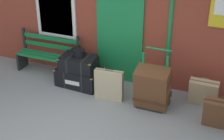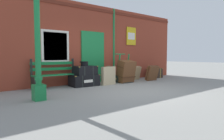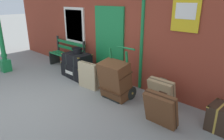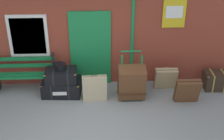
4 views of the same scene
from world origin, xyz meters
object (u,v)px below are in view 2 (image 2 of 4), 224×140
at_px(large_brown_trunk, 126,71).
at_px(corner_trunk, 155,73).
at_px(suitcase_tan, 108,76).
at_px(round_hatbox, 84,63).
at_px(suitcase_slate, 152,73).
at_px(platform_bench, 55,75).
at_px(steamer_trunk_base, 84,80).
at_px(steamer_trunk_middle, 85,70).
at_px(lamp_post, 38,55).
at_px(porters_trolley, 123,76).
at_px(suitcase_oxblood, 135,73).

height_order(large_brown_trunk, corner_trunk, large_brown_trunk).
relative_size(large_brown_trunk, suitcase_tan, 1.28).
bearing_deg(round_hatbox, suitcase_slate, -9.62).
relative_size(platform_bench, corner_trunk, 2.25).
xyz_separation_m(steamer_trunk_base, steamer_trunk_middle, (0.01, -0.04, 0.37)).
xyz_separation_m(round_hatbox, suitcase_slate, (3.20, -0.54, -0.50)).
bearing_deg(corner_trunk, round_hatbox, -178.35).
height_order(lamp_post, steamer_trunk_base, lamp_post).
bearing_deg(suitcase_slate, round_hatbox, 170.38).
height_order(lamp_post, large_brown_trunk, lamp_post).
relative_size(steamer_trunk_middle, porters_trolley, 0.68).
height_order(steamer_trunk_base, steamer_trunk_middle, steamer_trunk_middle).
relative_size(porters_trolley, corner_trunk, 1.70).
bearing_deg(large_brown_trunk, suitcase_oxblood, 25.38).
height_order(steamer_trunk_middle, corner_trunk, steamer_trunk_middle).
bearing_deg(suitcase_tan, steamer_trunk_middle, 160.60).
bearing_deg(steamer_trunk_base, porters_trolley, -4.36).
relative_size(steamer_trunk_base, porters_trolley, 0.87).
xyz_separation_m(porters_trolley, suitcase_oxblood, (0.98, 0.29, 0.05)).
bearing_deg(suitcase_tan, steamer_trunk_base, 158.66).
bearing_deg(suitcase_oxblood, round_hatbox, -176.61).
relative_size(suitcase_tan, corner_trunk, 1.03).
distance_m(steamer_trunk_middle, suitcase_slate, 3.24).
xyz_separation_m(porters_trolley, suitcase_slate, (1.38, -0.41, 0.07)).
xyz_separation_m(steamer_trunk_base, suitcase_oxblood, (2.80, 0.16, 0.11)).
height_order(suitcase_tan, suitcase_slate, suitcase_tan).
bearing_deg(platform_bench, lamp_post, -124.44).
distance_m(steamer_trunk_middle, large_brown_trunk, 1.83).
xyz_separation_m(lamp_post, steamer_trunk_middle, (2.14, 1.33, -0.55)).
distance_m(steamer_trunk_base, corner_trunk, 4.21).
bearing_deg(corner_trunk, lamp_post, -166.91).
height_order(suitcase_oxblood, corner_trunk, suitcase_oxblood).
height_order(lamp_post, suitcase_tan, lamp_post).
height_order(lamp_post, porters_trolley, lamp_post).
xyz_separation_m(large_brown_trunk, suitcase_tan, (-0.95, -0.03, -0.12)).
bearing_deg(porters_trolley, lamp_post, -162.79).
bearing_deg(large_brown_trunk, suitcase_slate, -9.92).
distance_m(platform_bench, large_brown_trunk, 2.88).
bearing_deg(round_hatbox, platform_bench, 162.83).
relative_size(platform_bench, suitcase_slate, 2.32).
xyz_separation_m(platform_bench, large_brown_trunk, (2.81, -0.61, 0.03)).
height_order(lamp_post, suitcase_slate, lamp_post).
distance_m(platform_bench, suitcase_oxblood, 3.80).
xyz_separation_m(steamer_trunk_middle, suitcase_tan, (0.86, -0.30, -0.23)).
xyz_separation_m(platform_bench, corner_trunk, (5.20, -0.19, -0.20)).
bearing_deg(suitcase_tan, lamp_post, -161.21).
bearing_deg(large_brown_trunk, steamer_trunk_middle, 171.44).
height_order(steamer_trunk_middle, large_brown_trunk, large_brown_trunk).
height_order(steamer_trunk_middle, round_hatbox, round_hatbox).
height_order(round_hatbox, corner_trunk, round_hatbox).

